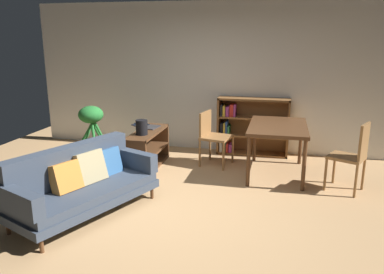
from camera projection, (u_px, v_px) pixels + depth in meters
The scene contains 11 objects.
ground_plane at pixel (172, 207), 4.83m from camera, with size 8.16×8.16×0.00m, color tan.
back_wall_panel at pixel (212, 78), 7.03m from camera, with size 6.80×0.10×2.70m, color silver.
fabric_couch at pixel (81, 182), 4.58m from camera, with size 1.38×1.94×0.81m.
media_console at pixel (148, 150), 6.24m from camera, with size 0.37×1.19×0.60m.
open_laptop at pixel (147, 126), 6.42m from camera, with size 0.44×0.36×0.06m.
desk_speaker at pixel (142, 127), 5.92m from camera, with size 0.18×0.18×0.23m.
potted_floor_plant at pixel (92, 126), 6.45m from camera, with size 0.53×0.47×0.96m.
dining_table at pixel (278, 130), 5.81m from camera, with size 0.86×1.31×0.78m.
dining_chair_near at pixel (353, 154), 5.17m from camera, with size 0.56×0.54×0.98m.
dining_chair_far at pixel (213, 134), 6.31m from camera, with size 0.54×0.55×0.89m.
bookshelf at pixel (249, 126), 6.92m from camera, with size 1.27×0.30×1.03m.
Camera 1 is at (1.27, -4.27, 2.08)m, focal length 35.79 mm.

